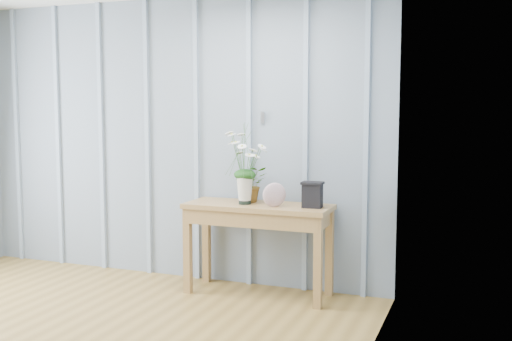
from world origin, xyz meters
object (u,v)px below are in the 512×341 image
at_px(sideboard, 258,218).
at_px(felt_disc_vessel, 274,195).
at_px(daisy_vase, 245,156).
at_px(carved_box, 312,194).

bearing_deg(sideboard, felt_disc_vessel, -27.29).
distance_m(daisy_vase, carved_box, 0.63).
relative_size(sideboard, carved_box, 5.88).
relative_size(felt_disc_vessel, carved_box, 0.95).
xyz_separation_m(sideboard, felt_disc_vessel, (0.17, -0.09, 0.21)).
bearing_deg(carved_box, sideboard, 178.20).
distance_m(sideboard, felt_disc_vessel, 0.29).
relative_size(daisy_vase, felt_disc_vessel, 3.22).
bearing_deg(felt_disc_vessel, daisy_vase, 133.83).
distance_m(felt_disc_vessel, carved_box, 0.30).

